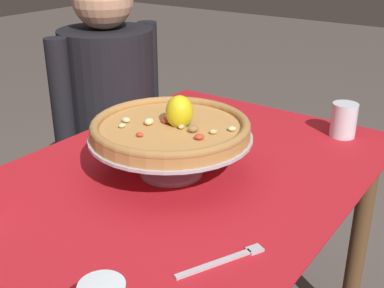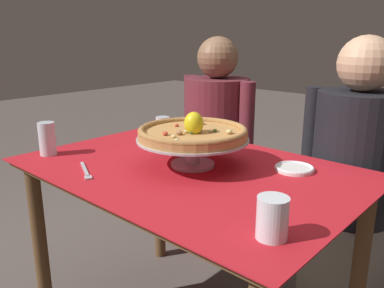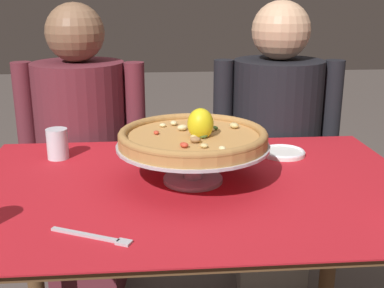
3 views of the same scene
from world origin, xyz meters
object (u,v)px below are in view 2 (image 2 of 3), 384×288
Objects in this scene: pizza at (193,132)px; side_plate at (294,168)px; water_glass_back_left at (163,128)px; pizza_stand at (193,145)px; water_glass_front_right at (272,220)px; diner_left at (216,149)px; water_glass_front_left at (47,140)px; dinner_fork at (86,171)px; diner_right at (352,183)px.

pizza is 0.40m from side_plate.
water_glass_back_left is at bearing 150.12° from pizza.
pizza_stand reaches higher than water_glass_front_right.
diner_left reaches higher than water_glass_front_right.
diner_left is (-0.91, 0.92, -0.20)m from water_glass_front_right.
side_plate is at bearing 112.14° from water_glass_front_right.
water_glass_front_right is 1.07m from water_glass_front_left.
water_glass_back_left is at bearing 150.80° from water_glass_front_right.
side_plate reaches higher than dinner_fork.
pizza_stand is 3.07× the size of water_glass_front_left.
dinner_fork is at bearing -127.31° from pizza_stand.
diner_left reaches higher than water_glass_back_left.
water_glass_front_right is 0.09× the size of diner_right.
pizza_stand reaches higher than dinner_fork.
water_glass_back_left is 0.68× the size of side_plate.
diner_right is at bearing 55.68° from dinner_fork.
diner_right is (-0.12, 0.90, -0.19)m from water_glass_front_right.
pizza is 0.59m from water_glass_front_right.
pizza is at bearing -145.74° from side_plate.
side_plate is at bearing 30.64° from water_glass_front_left.
water_glass_front_right is 0.09× the size of diner_left.
diner_right is (0.81, 0.37, -0.19)m from water_glass_back_left.
diner_right is (0.39, 0.61, -0.23)m from pizza_stand.
diner_right reaches higher than dinner_fork.
water_glass_front_left reaches higher than water_glass_front_right.
pizza_stand is at bearing 52.69° from dinner_fork.
water_glass_front_right is 0.75× the size of side_plate.
water_glass_back_left is at bearing 107.38° from dinner_fork.
diner_right is (0.08, 0.40, -0.15)m from side_plate.
diner_left reaches higher than side_plate.
water_glass_front_left is 0.96× the size of side_plate.
pizza_stand is at bearing -29.86° from water_glass_back_left.
pizza reaches higher than pizza_stand.
dinner_fork is at bearing -127.49° from pizza.
dinner_fork is 0.15× the size of diner_left.
water_glass_front_right is (0.52, -0.28, -0.09)m from pizza.
water_glass_front_right is at bearing -29.20° from water_glass_back_left.
side_plate is (0.32, 0.21, -0.08)m from pizza_stand.
pizza is 0.33× the size of diner_right.
pizza_stand is 2.29× the size of dinner_fork.
water_glass_front_right is at bearing -82.15° from diner_right.
side_plate is 0.44m from diner_right.
dinner_fork is at bearing -72.62° from water_glass_back_left.
side_plate is at bearing -2.08° from water_glass_back_left.
water_glass_front_left is at bearing -179.12° from water_glass_front_right.
side_plate is at bearing -101.05° from diner_right.
water_glass_back_left is at bearing 76.30° from water_glass_front_left.
water_glass_front_right is 1.31m from diner_left.
diner_right is at bearing -1.93° from diner_left.
pizza reaches higher than water_glass_front_right.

